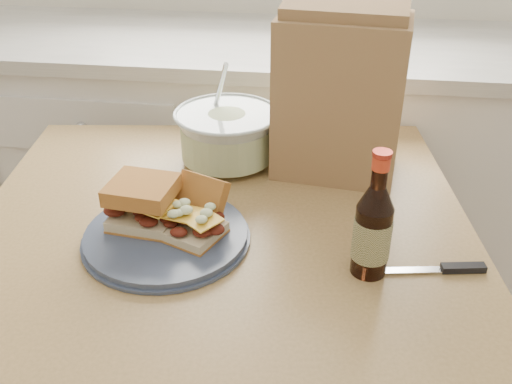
# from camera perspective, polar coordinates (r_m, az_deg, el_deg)

# --- Properties ---
(cabinet_run) EXTENTS (2.50, 0.64, 0.94)m
(cabinet_run) POSITION_cam_1_polar(r_m,az_deg,el_deg) (1.99, 1.03, 2.08)
(cabinet_run) COLOR white
(cabinet_run) RESTS_ON ground
(dining_table) EXTENTS (1.08, 1.08, 0.81)m
(dining_table) POSITION_cam_1_polar(r_m,az_deg,el_deg) (1.16, -3.36, -8.68)
(dining_table) COLOR tan
(dining_table) RESTS_ON ground
(plate) EXTENTS (0.30, 0.30, 0.02)m
(plate) POSITION_cam_1_polar(r_m,az_deg,el_deg) (1.07, -8.96, -4.36)
(plate) COLOR #3B4660
(plate) RESTS_ON dining_table
(sandwich_left) EXTENTS (0.13, 0.12, 0.09)m
(sandwich_left) POSITION_cam_1_polar(r_m,az_deg,el_deg) (1.07, -11.19, -1.02)
(sandwich_left) COLOR beige
(sandwich_left) RESTS_ON plate
(sandwich_right) EXTENTS (0.13, 0.18, 0.09)m
(sandwich_right) POSITION_cam_1_polar(r_m,az_deg,el_deg) (1.05, -6.17, -2.33)
(sandwich_right) COLOR beige
(sandwich_right) RESTS_ON plate
(coleslaw_bowl) EXTENTS (0.24, 0.24, 0.24)m
(coleslaw_bowl) POSITION_cam_1_polar(r_m,az_deg,el_deg) (1.31, -2.88, 5.47)
(coleslaw_bowl) COLOR silver
(coleslaw_bowl) RESTS_ON dining_table
(beer_bottle) EXTENTS (0.06, 0.06, 0.23)m
(beer_bottle) POSITION_cam_1_polar(r_m,az_deg,el_deg) (0.96, 11.60, -3.67)
(beer_bottle) COLOR black
(beer_bottle) RESTS_ON dining_table
(knife) EXTENTS (0.19, 0.05, 0.01)m
(knife) POSITION_cam_1_polar(r_m,az_deg,el_deg) (1.04, 18.78, -7.26)
(knife) COLOR silver
(knife) RESTS_ON dining_table
(paper_bag) EXTENTS (0.28, 0.20, 0.34)m
(paper_bag) POSITION_cam_1_polar(r_m,az_deg,el_deg) (1.24, 8.31, 9.29)
(paper_bag) COLOR #A57D50
(paper_bag) RESTS_ON dining_table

